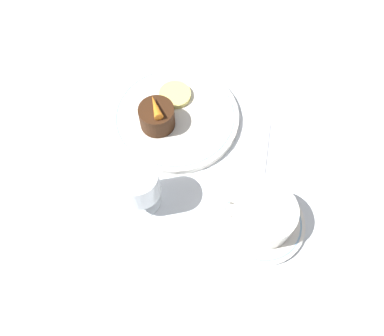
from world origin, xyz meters
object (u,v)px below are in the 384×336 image
at_px(fork, 263,172).
at_px(dessert_cake, 157,117).
at_px(wine_glass, 139,185).
at_px(dinner_plate, 175,116).
at_px(coffee_cup, 264,215).

xyz_separation_m(fork, dessert_cake, (0.21, -0.02, 0.03)).
relative_size(fork, dessert_cake, 2.60).
height_order(fork, dessert_cake, dessert_cake).
bearing_deg(dessert_cake, wine_glass, 103.93).
distance_m(dinner_plate, wine_glass, 0.19).
height_order(coffee_cup, wine_glass, wine_glass).
xyz_separation_m(coffee_cup, wine_glass, (0.20, 0.04, 0.03)).
height_order(dinner_plate, fork, dinner_plate).
bearing_deg(wine_glass, dinner_plate, -85.36).
distance_m(fork, dessert_cake, 0.22).
bearing_deg(dessert_cake, dinner_plate, -125.23).
bearing_deg(dinner_plate, wine_glass, 94.64).
xyz_separation_m(wine_glass, dessert_cake, (0.04, -0.15, -0.03)).
xyz_separation_m(wine_glass, fork, (-0.18, -0.13, -0.06)).
bearing_deg(fork, wine_glass, 36.18).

